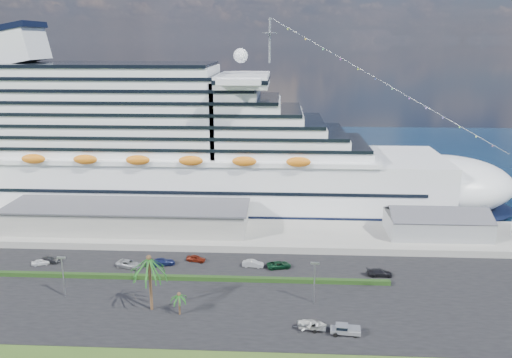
# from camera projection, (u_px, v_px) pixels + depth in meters

# --- Properties ---
(ground) EXTENTS (420.00, 420.00, 0.00)m
(ground) POSITION_uv_depth(u_px,v_px,m) (202.00, 323.00, 87.70)
(ground) COLOR #2F521B
(ground) RESTS_ON ground
(asphalt_lot) EXTENTS (140.00, 38.00, 0.12)m
(asphalt_lot) POSITION_uv_depth(u_px,v_px,m) (211.00, 292.00, 98.27)
(asphalt_lot) COLOR black
(asphalt_lot) RESTS_ON ground
(wharf) EXTENTS (240.00, 20.00, 1.80)m
(wharf) POSITION_uv_depth(u_px,v_px,m) (227.00, 234.00, 125.95)
(wharf) COLOR gray
(wharf) RESTS_ON ground
(water) EXTENTS (420.00, 160.00, 0.02)m
(water) POSITION_uv_depth(u_px,v_px,m) (249.00, 157.00, 212.80)
(water) COLOR black
(water) RESTS_ON ground
(cruise_ship) EXTENTS (191.00, 38.00, 54.00)m
(cruise_ship) POSITION_uv_depth(u_px,v_px,m) (161.00, 151.00, 145.86)
(cruise_ship) COLOR silver
(cruise_ship) RESTS_ON ground
(terminal_building) EXTENTS (61.00, 15.00, 6.30)m
(terminal_building) POSITION_uv_depth(u_px,v_px,m) (128.00, 217.00, 126.06)
(terminal_building) COLOR gray
(terminal_building) RESTS_ON wharf
(port_shed) EXTENTS (24.00, 12.31, 7.37)m
(port_shed) POSITION_uv_depth(u_px,v_px,m) (437.00, 224.00, 122.51)
(port_shed) COLOR gray
(port_shed) RESTS_ON wharf
(hedge) EXTENTS (88.00, 1.10, 0.90)m
(hedge) POSITION_uv_depth(u_px,v_px,m) (176.00, 278.00, 103.33)
(hedge) COLOR black
(hedge) RESTS_ON asphalt_lot
(lamp_post_left) EXTENTS (1.60, 0.35, 8.27)m
(lamp_post_left) POSITION_uv_depth(u_px,v_px,m) (63.00, 272.00, 95.32)
(lamp_post_left) COLOR gray
(lamp_post_left) RESTS_ON asphalt_lot
(lamp_post_right) EXTENTS (1.60, 0.35, 8.27)m
(lamp_post_right) POSITION_uv_depth(u_px,v_px,m) (315.00, 277.00, 93.01)
(lamp_post_right) COLOR gray
(lamp_post_right) RESTS_ON asphalt_lot
(palm_tall) EXTENTS (8.82, 8.82, 11.13)m
(palm_tall) POSITION_uv_depth(u_px,v_px,m) (149.00, 264.00, 89.57)
(palm_tall) COLOR #47301E
(palm_tall) RESTS_ON ground
(palm_short) EXTENTS (3.53, 3.53, 4.56)m
(palm_short) POSITION_uv_depth(u_px,v_px,m) (179.00, 297.00, 89.35)
(palm_short) COLOR #47301E
(palm_short) RESTS_ON ground
(parked_car_0) EXTENTS (4.05, 2.70, 1.28)m
(parked_car_0) POSITION_uv_depth(u_px,v_px,m) (41.00, 262.00, 110.04)
(parked_car_0) COLOR white
(parked_car_0) RESTS_ON asphalt_lot
(parked_car_1) EXTENTS (4.30, 2.16, 1.35)m
(parked_car_1) POSITION_uv_depth(u_px,v_px,m) (50.00, 260.00, 111.13)
(parked_car_1) COLOR black
(parked_car_1) RESTS_ON asphalt_lot
(parked_car_2) EXTENTS (6.09, 4.06, 1.55)m
(parked_car_2) POSITION_uv_depth(u_px,v_px,m) (129.00, 264.00, 108.91)
(parked_car_2) COLOR #9C9FA4
(parked_car_2) RESTS_ON asphalt_lot
(parked_car_3) EXTENTS (5.75, 3.53, 1.56)m
(parked_car_3) POSITION_uv_depth(u_px,v_px,m) (162.00, 262.00, 109.92)
(parked_car_3) COLOR #161F4F
(parked_car_3) RESTS_ON asphalt_lot
(parked_car_4) EXTENTS (4.55, 2.64, 1.46)m
(parked_car_4) POSITION_uv_depth(u_px,v_px,m) (196.00, 258.00, 111.76)
(parked_car_4) COLOR maroon
(parked_car_4) RESTS_ON asphalt_lot
(parked_car_5) EXTENTS (4.77, 2.13, 1.52)m
(parked_car_5) POSITION_uv_depth(u_px,v_px,m) (253.00, 264.00, 109.05)
(parked_car_5) COLOR #A0A2A7
(parked_car_5) RESTS_ON asphalt_lot
(parked_car_6) EXTENTS (5.72, 3.56, 1.47)m
(parked_car_6) POSITION_uv_depth(u_px,v_px,m) (279.00, 265.00, 108.54)
(parked_car_6) COLOR black
(parked_car_6) RESTS_ON asphalt_lot
(parked_car_7) EXTENTS (5.30, 2.18, 1.53)m
(parked_car_7) POSITION_uv_depth(u_px,v_px,m) (380.00, 273.00, 104.84)
(parked_car_7) COLOR black
(parked_car_7) RESTS_ON asphalt_lot
(pickup_truck) EXTENTS (5.23, 2.31, 1.79)m
(pickup_truck) POSITION_uv_depth(u_px,v_px,m) (345.00, 329.00, 83.89)
(pickup_truck) COLOR black
(pickup_truck) RESTS_ON asphalt_lot
(boat_trailer) EXTENTS (5.90, 4.08, 1.66)m
(boat_trailer) POSITION_uv_depth(u_px,v_px,m) (312.00, 325.00, 85.05)
(boat_trailer) COLOR gray
(boat_trailer) RESTS_ON asphalt_lot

